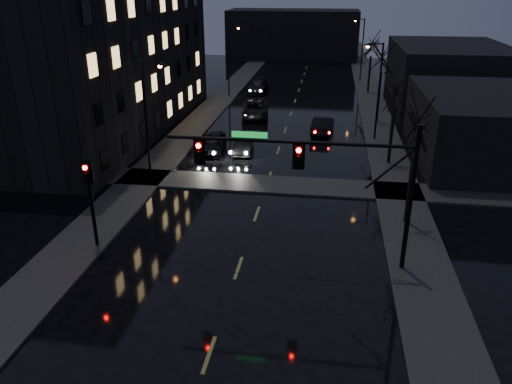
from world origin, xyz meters
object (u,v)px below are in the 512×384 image
(oncoming_car_c, at_px, (255,110))
(lead_car, at_px, (323,125))
(oncoming_car_d, at_px, (258,86))
(oncoming_car_b, at_px, (243,144))
(oncoming_car_a, at_px, (212,143))

(oncoming_car_c, xyz_separation_m, lead_car, (6.74, -4.77, -0.02))
(oncoming_car_d, height_order, lead_car, lead_car)
(lead_car, bearing_deg, oncoming_car_d, -57.76)
(oncoming_car_b, height_order, oncoming_car_c, oncoming_car_c)
(oncoming_car_c, bearing_deg, oncoming_car_d, 89.84)
(oncoming_car_a, distance_m, oncoming_car_b, 2.43)
(oncoming_car_a, bearing_deg, lead_car, 35.13)
(oncoming_car_b, bearing_deg, lead_car, 40.78)
(oncoming_car_c, xyz_separation_m, oncoming_car_d, (-1.45, 11.89, -0.03))
(oncoming_car_c, bearing_deg, oncoming_car_a, -105.92)
(oncoming_car_b, distance_m, oncoming_car_c, 10.97)
(oncoming_car_c, distance_m, lead_car, 8.25)
(lead_car, bearing_deg, oncoming_car_b, 51.56)
(oncoming_car_a, height_order, oncoming_car_d, oncoming_car_a)
(oncoming_car_a, bearing_deg, oncoming_car_c, 78.87)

